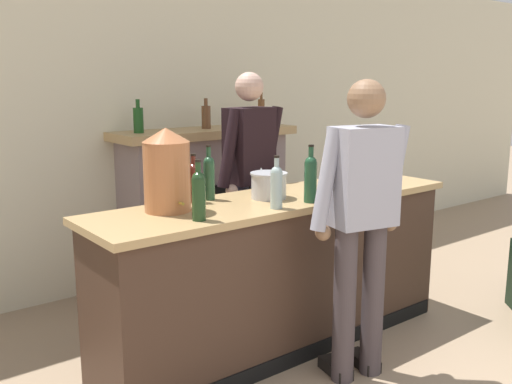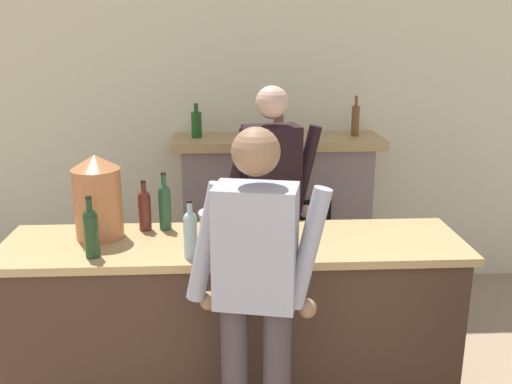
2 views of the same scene
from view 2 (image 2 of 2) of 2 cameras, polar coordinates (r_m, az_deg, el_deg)
name	(u,v)px [view 2 (image 2 of 2)]	position (r m, az deg, el deg)	size (l,w,h in m)	color
wall_back_panel	(222,123)	(4.69, -3.37, 6.88)	(12.00, 0.07, 2.75)	beige
bar_counter	(235,322)	(3.36, -2.14, -12.82)	(2.54, 0.65, 1.00)	#3F2A1F
fireplace_stone	(276,215)	(4.62, 2.03, -2.31)	(1.62, 0.52, 1.62)	gray
person_customer	(256,296)	(2.63, 0.00, -10.34)	(0.65, 0.36, 1.73)	#42383B
person_bartender	(271,206)	(3.79, 1.54, -1.40)	(0.65, 0.35, 1.78)	#313249
copper_dispenser	(97,196)	(3.26, -15.57, -0.43)	(0.27, 0.30, 0.47)	#B46A3F
ice_bucket_steel	(220,226)	(3.15, -3.65, -3.39)	(0.23, 0.23, 0.16)	silver
wine_bottle_rose_blush	(145,208)	(3.34, -11.08, -1.58)	(0.07, 0.07, 0.30)	#57231C
wine_bottle_port_short	(243,228)	(2.89, -1.27, -3.61)	(0.08, 0.08, 0.35)	#214D30
wine_bottle_merlot_tall	(190,232)	(2.90, -6.58, -4.04)	(0.07, 0.07, 0.31)	#9DB7B7
wine_bottle_chardonnay_pale	(165,205)	(3.33, -9.12, -1.24)	(0.07, 0.07, 0.34)	#234A2E
wine_bottle_riesling_slim	(91,230)	(3.01, -16.17, -3.69)	(0.07, 0.07, 0.32)	#1D381B
wine_glass_mid_counter	(236,209)	(3.32, -1.99, -1.72)	(0.07, 0.07, 0.16)	silver
wine_glass_back_row	(272,234)	(2.95, 1.57, -4.19)	(0.08, 0.08, 0.16)	silver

